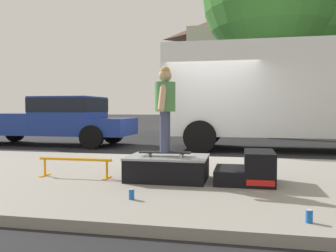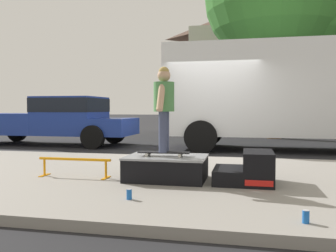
{
  "view_description": "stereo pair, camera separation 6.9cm",
  "coord_description": "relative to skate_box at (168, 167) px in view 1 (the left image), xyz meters",
  "views": [
    {
      "loc": [
        0.81,
        -8.68,
        1.2
      ],
      "look_at": [
        -0.66,
        -1.58,
        0.86
      ],
      "focal_mm": 38.3,
      "sensor_mm": 36.0,
      "label": 1
    },
    {
      "loc": [
        0.87,
        -8.66,
        1.2
      ],
      "look_at": [
        -0.66,
        -1.58,
        0.86
      ],
      "focal_mm": 38.3,
      "sensor_mm": 36.0,
      "label": 2
    }
  ],
  "objects": [
    {
      "name": "box_truck",
      "position": [
        2.36,
        5.55,
        1.38
      ],
      "size": [
        6.91,
        2.63,
        3.05
      ],
      "color": "white",
      "rests_on": "ground"
    },
    {
      "name": "house_behind",
      "position": [
        2.41,
        19.0,
        3.93
      ],
      "size": [
        9.54,
        8.22,
        8.4
      ],
      "color": "beige",
      "rests_on": "ground"
    },
    {
      "name": "skater_kid",
      "position": [
        -0.03,
        -0.05,
        0.99
      ],
      "size": [
        0.31,
        0.66,
        1.29
      ],
      "color": "#3F4766",
      "rests_on": "skateboard"
    },
    {
      "name": "skate_box",
      "position": [
        0.0,
        0.0,
        0.0
      ],
      "size": [
        1.21,
        0.87,
        0.37
      ],
      "color": "black",
      "rests_on": "sidewalk_slab"
    },
    {
      "name": "grind_rail",
      "position": [
        -1.48,
        -0.09,
        0.03
      ],
      "size": [
        1.22,
        0.28,
        0.31
      ],
      "color": "orange",
      "rests_on": "sidewalk_slab"
    },
    {
      "name": "skateboard",
      "position": [
        -0.03,
        -0.05,
        0.23
      ],
      "size": [
        0.79,
        0.24,
        0.07
      ],
      "color": "black",
      "rests_on": "skate_box"
    },
    {
      "name": "soda_can_b",
      "position": [
        -0.18,
        -1.27,
        -0.13
      ],
      "size": [
        0.07,
        0.07,
        0.13
      ],
      "color": "#1959B2",
      "rests_on": "sidewalk_slab"
    },
    {
      "name": "kicker_ramp",
      "position": [
        1.23,
        -0.0,
        -0.0
      ],
      "size": [
        0.85,
        0.81,
        0.47
      ],
      "color": "black",
      "rests_on": "sidewalk_slab"
    },
    {
      "name": "soda_can",
      "position": [
        1.74,
        -1.77,
        -0.13
      ],
      "size": [
        0.07,
        0.07,
        0.13
      ],
      "color": "#1959B2",
      "rests_on": "sidewalk_slab"
    },
    {
      "name": "sidewalk_slab",
      "position": [
        0.3,
        0.35,
        -0.26
      ],
      "size": [
        50.0,
        5.0,
        0.12
      ],
      "primitive_type": "cube",
      "color": "gray",
      "rests_on": "ground"
    },
    {
      "name": "pickup_truck_blue",
      "position": [
        -5.08,
        5.65,
        0.58
      ],
      "size": [
        5.7,
        2.09,
        1.61
      ],
      "color": "#1E3899",
      "rests_on": "ground"
    },
    {
      "name": "ground_plane",
      "position": [
        0.3,
        3.35,
        -0.32
      ],
      "size": [
        140.0,
        140.0,
        0.0
      ],
      "primitive_type": "plane",
      "color": "black"
    }
  ]
}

